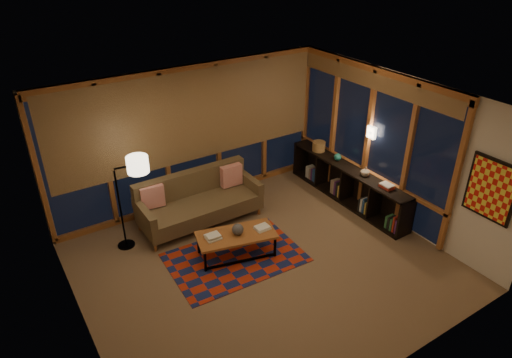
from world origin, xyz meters
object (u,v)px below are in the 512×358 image
coffee_table (236,245)px  floor_lamp (120,205)px  sofa (200,201)px  bookshelf (347,184)px

coffee_table → floor_lamp: size_ratio=0.79×
sofa → coffee_table: 1.23m
sofa → floor_lamp: 1.45m
coffee_table → bookshelf: size_ratio=0.43×
coffee_table → floor_lamp: bearing=153.2°
coffee_table → bookshelf: 2.75m
coffee_table → floor_lamp: 2.01m
floor_lamp → coffee_table: bearing=-33.8°
floor_lamp → bookshelf: size_ratio=0.54×
coffee_table → bookshelf: bookshelf is taller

